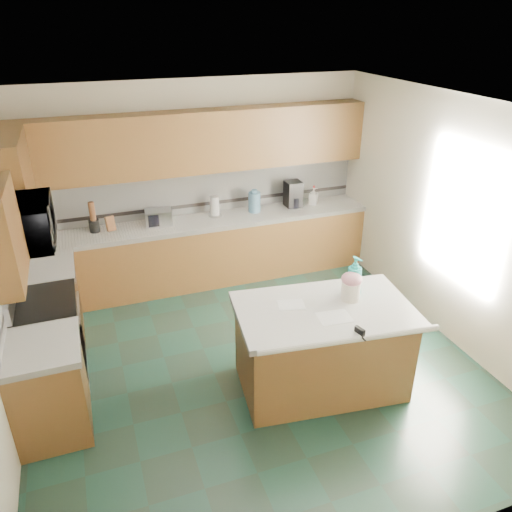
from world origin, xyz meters
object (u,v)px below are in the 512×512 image
island_base (322,350)px  knife_block (110,224)px  treat_jar (351,291)px  soap_bottle_island (354,276)px  island_top (324,310)px  toaster_oven (159,217)px  coffee_maker (293,194)px

island_base → knife_block: (-1.73, 2.58, 0.58)m
treat_jar → soap_bottle_island: soap_bottle_island is taller
island_top → soap_bottle_island: soap_bottle_island is taller
toaster_oven → coffee_maker: 1.93m
island_base → treat_jar: treat_jar is taller
island_base → island_top: island_top is taller
island_top → knife_block: knife_block is taller
island_top → treat_jar: treat_jar is taller
coffee_maker → island_top: bearing=-106.1°
island_base → treat_jar: (0.30, 0.06, 0.59)m
island_top → soap_bottle_island: bearing=26.3°
knife_block → coffee_maker: size_ratio=0.51×
treat_jar → knife_block: size_ratio=1.02×
island_top → treat_jar: 0.33m
toaster_oven → knife_block: bearing=-173.7°
soap_bottle_island → coffee_maker: (0.44, 2.48, -0.02)m
coffee_maker → treat_jar: bearing=-100.1°
island_base → island_top: (-0.00, 0.00, 0.46)m
island_top → toaster_oven: bearing=120.3°
island_top → soap_bottle_island: (0.37, 0.13, 0.23)m
island_top → toaster_oven: 2.81m
island_top → coffee_maker: size_ratio=4.56×
soap_bottle_island → knife_block: bearing=115.6°
island_base → coffee_maker: coffee_maker is taller
island_top → treat_jar: (0.30, 0.06, 0.13)m
island_base → coffee_maker: bearing=79.7°
knife_block → coffee_maker: coffee_maker is taller
soap_bottle_island → knife_block: size_ratio=2.17×
knife_block → island_base: bearing=-69.2°
coffee_maker → knife_block: bearing=-178.2°
soap_bottle_island → knife_block: (-2.10, 2.45, -0.11)m
island_base → soap_bottle_island: size_ratio=3.85×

